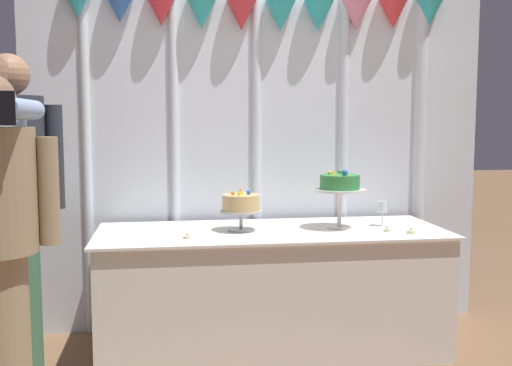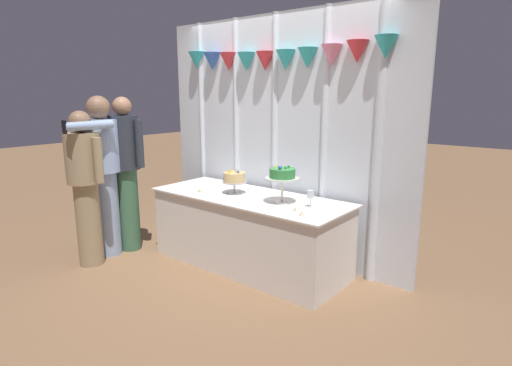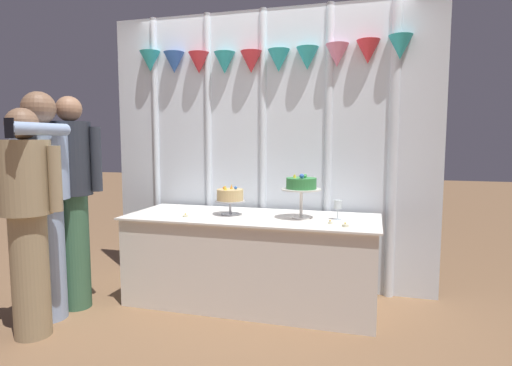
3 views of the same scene
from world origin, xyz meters
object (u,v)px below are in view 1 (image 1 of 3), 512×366
cake_display_nearright (340,185)px  tealight_near_left (387,230)px  wine_glass (382,208)px  tealight_near_right (411,232)px  cake_display_nearleft (241,205)px  guest_man_pink_jacket (14,213)px  tealight_far_left (187,237)px  cake_table (272,290)px

cake_display_nearright → tealight_near_left: size_ratio=9.74×
wine_glass → tealight_near_right: bearing=-73.7°
cake_display_nearleft → tealight_near_right: bearing=-13.5°
guest_man_pink_jacket → tealight_near_right: bearing=6.7°
cake_display_nearleft → tealight_far_left: size_ratio=5.42×
guest_man_pink_jacket → tealight_near_left: bearing=9.3°
cake_table → wine_glass: size_ratio=13.33×
tealight_far_left → guest_man_pink_jacket: guest_man_pink_jacket is taller
cake_display_nearleft → tealight_near_left: cake_display_nearleft is taller
guest_man_pink_jacket → wine_glass: bearing=14.1°
cake_display_nearleft → wine_glass: cake_display_nearleft is taller
cake_display_nearright → wine_glass: size_ratio=2.34×
tealight_far_left → tealight_near_right: tealight_near_right is taller
cake_display_nearleft → tealight_near_left: size_ratio=6.89×
cake_display_nearleft → tealight_far_left: (-0.32, -0.18, -0.15)m
cake_display_nearleft → tealight_near_left: (0.84, -0.15, -0.15)m
cake_display_nearright → tealight_far_left: size_ratio=7.66×
cake_display_nearleft → cake_display_nearright: (0.60, -0.00, 0.11)m
cake_display_nearright → tealight_far_left: bearing=-168.9°
tealight_near_left → cake_table: bearing=166.6°
tealight_far_left → tealight_near_left: 1.16m
cake_table → cake_display_nearright: size_ratio=5.69×
cake_table → tealight_near_right: 0.89m
cake_display_nearleft → guest_man_pink_jacket: 1.26m
cake_display_nearright → cake_table: bearing=178.7°
cake_table → tealight_near_right: bearing=-16.9°
wine_glass → tealight_far_left: wine_glass is taller
cake_display_nearleft → tealight_near_left: 0.87m
wine_glass → tealight_near_right: 0.29m
cake_table → wine_glass: 0.85m
tealight_far_left → cake_display_nearright: bearing=11.1°
cake_table → cake_display_nearright: cake_display_nearright is taller
cake_table → tealight_near_left: 0.77m
tealight_far_left → cake_display_nearleft: bearing=29.9°
tealight_near_left → tealight_near_right: size_ratio=0.76×
wine_glass → tealight_far_left: (-1.20, -0.22, -0.10)m
cake_display_nearleft → wine_glass: 0.88m
tealight_far_left → tealight_near_left: same height
cake_table → guest_man_pink_jacket: (-1.34, -0.49, 0.57)m
cake_table → tealight_far_left: (-0.51, -0.19, 0.38)m
cake_display_nearright → tealight_near_right: (0.36, -0.23, -0.25)m
cake_display_nearleft → wine_glass: (0.88, 0.03, -0.04)m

